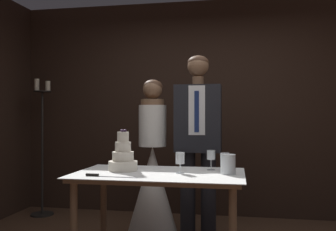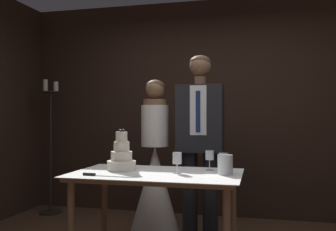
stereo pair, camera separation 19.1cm
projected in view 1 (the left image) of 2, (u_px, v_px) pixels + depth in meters
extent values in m
cube|color=black|center=(206.00, 108.00, 4.75)|extent=(5.03, 0.12, 2.70)
cylinder|color=#8E6B4C|center=(104.00, 211.00, 3.40)|extent=(0.06, 0.06, 0.74)
cylinder|color=#8E6B4C|center=(234.00, 217.00, 3.19)|extent=(0.06, 0.06, 0.74)
cube|color=#8E6B4C|center=(159.00, 176.00, 2.98)|extent=(1.29, 0.75, 0.03)
cube|color=white|center=(159.00, 173.00, 2.98)|extent=(1.35, 0.81, 0.01)
cylinder|color=silver|center=(123.00, 166.00, 3.09)|extent=(0.24, 0.24, 0.08)
cylinder|color=silver|center=(123.00, 156.00, 3.10)|extent=(0.18, 0.18, 0.08)
cylinder|color=silver|center=(123.00, 147.00, 3.10)|extent=(0.13, 0.13, 0.08)
cylinder|color=silver|center=(123.00, 137.00, 3.10)|extent=(0.10, 0.10, 0.08)
sphere|color=#2D1933|center=(125.00, 131.00, 3.10)|extent=(0.02, 0.02, 0.02)
sphere|color=#2D1933|center=(125.00, 131.00, 3.11)|extent=(0.02, 0.02, 0.02)
sphere|color=#2D1933|center=(121.00, 131.00, 3.11)|extent=(0.02, 0.02, 0.02)
sphere|color=#2D1933|center=(122.00, 131.00, 3.09)|extent=(0.02, 0.02, 0.02)
sphere|color=#2D1933|center=(123.00, 131.00, 3.08)|extent=(0.02, 0.02, 0.02)
cube|color=silver|center=(118.00, 177.00, 2.76)|extent=(0.31, 0.04, 0.00)
cylinder|color=black|center=(92.00, 175.00, 2.80)|extent=(0.10, 0.03, 0.02)
cylinder|color=silver|center=(180.00, 173.00, 2.95)|extent=(0.07, 0.07, 0.00)
cylinder|color=silver|center=(180.00, 168.00, 2.95)|extent=(0.01, 0.01, 0.07)
cylinder|color=silver|center=(180.00, 158.00, 2.95)|extent=(0.07, 0.07, 0.09)
cylinder|color=silver|center=(211.00, 170.00, 3.13)|extent=(0.07, 0.07, 0.00)
cylinder|color=silver|center=(211.00, 165.00, 3.13)|extent=(0.01, 0.01, 0.09)
cylinder|color=silver|center=(211.00, 155.00, 3.13)|extent=(0.07, 0.07, 0.08)
cylinder|color=maroon|center=(211.00, 158.00, 3.13)|extent=(0.06, 0.06, 0.02)
cylinder|color=silver|center=(225.00, 171.00, 3.09)|extent=(0.07, 0.07, 0.00)
cylinder|color=silver|center=(225.00, 166.00, 3.09)|extent=(0.01, 0.01, 0.07)
cylinder|color=silver|center=(225.00, 157.00, 3.09)|extent=(0.08, 0.08, 0.08)
cylinder|color=silver|center=(228.00, 164.00, 2.92)|extent=(0.12, 0.12, 0.15)
cylinder|color=beige|center=(228.00, 170.00, 2.92)|extent=(0.05, 0.05, 0.07)
sphere|color=#F9CC4C|center=(228.00, 164.00, 2.92)|extent=(0.02, 0.02, 0.02)
cone|color=white|center=(152.00, 192.00, 3.79)|extent=(0.54, 0.54, 0.93)
cylinder|color=white|center=(153.00, 126.00, 3.79)|extent=(0.28, 0.28, 0.42)
cylinder|color=brown|center=(153.00, 102.00, 3.80)|extent=(0.24, 0.24, 0.06)
sphere|color=brown|center=(153.00, 90.00, 3.80)|extent=(0.20, 0.20, 0.20)
ellipsoid|color=#472D1E|center=(153.00, 87.00, 3.81)|extent=(0.20, 0.20, 0.15)
cylinder|color=black|center=(188.00, 196.00, 3.73)|extent=(0.15, 0.15, 0.88)
cylinder|color=black|center=(208.00, 197.00, 3.69)|extent=(0.15, 0.15, 0.88)
cube|color=black|center=(198.00, 118.00, 3.71)|extent=(0.46, 0.24, 0.66)
cube|color=white|center=(197.00, 110.00, 3.59)|extent=(0.16, 0.01, 0.48)
cube|color=navy|center=(197.00, 112.00, 3.58)|extent=(0.04, 0.01, 0.40)
cylinder|color=brown|center=(198.00, 81.00, 3.71)|extent=(0.11, 0.11, 0.08)
sphere|color=brown|center=(198.00, 66.00, 3.71)|extent=(0.21, 0.21, 0.21)
ellipsoid|color=#472D1E|center=(198.00, 63.00, 3.72)|extent=(0.21, 0.21, 0.14)
cylinder|color=black|center=(42.00, 214.00, 4.68)|extent=(0.28, 0.28, 0.02)
cylinder|color=black|center=(42.00, 153.00, 4.69)|extent=(0.03, 0.03, 1.52)
cylinder|color=black|center=(42.00, 91.00, 4.69)|extent=(0.22, 0.22, 0.01)
cylinder|color=beige|center=(37.00, 85.00, 4.70)|extent=(0.06, 0.06, 0.15)
cylinder|color=beige|center=(48.00, 86.00, 4.68)|extent=(0.06, 0.06, 0.12)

